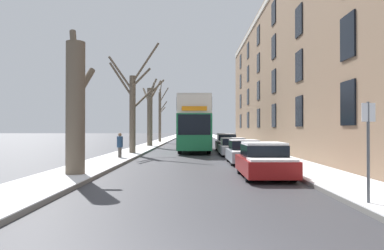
# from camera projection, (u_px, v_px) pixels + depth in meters

# --- Properties ---
(sidewalk_left) EXTENTS (2.39, 130.00, 0.16)m
(sidewalk_left) POSITION_uv_depth(u_px,v_px,m) (163.00, 141.00, 57.76)
(sidewalk_left) COLOR slate
(sidewalk_left) RESTS_ON ground
(sidewalk_right) EXTENTS (2.39, 130.00, 0.16)m
(sidewalk_right) POSITION_uv_depth(u_px,v_px,m) (227.00, 141.00, 57.69)
(sidewalk_right) COLOR slate
(sidewalk_right) RESTS_ON ground
(terrace_facade_right) EXTENTS (9.10, 47.84, 13.34)m
(terrace_facade_right) POSITION_uv_depth(u_px,v_px,m) (317.00, 74.00, 32.53)
(terrace_facade_right) COLOR #8C7056
(terrace_facade_right) RESTS_ON ground
(bare_tree_left_0) EXTENTS (1.04, 1.91, 5.95)m
(bare_tree_left_0) POSITION_uv_depth(u_px,v_px,m) (76.00, 106.00, 14.51)
(bare_tree_left_0) COLOR brown
(bare_tree_left_0) RESTS_ON ground
(bare_tree_left_1) EXTENTS (3.80, 2.77, 8.17)m
(bare_tree_left_1) POSITION_uv_depth(u_px,v_px,m) (133.00, 107.00, 27.29)
(bare_tree_left_1) COLOR brown
(bare_tree_left_1) RESTS_ON ground
(bare_tree_left_2) EXTENTS (2.59, 3.53, 7.26)m
(bare_tree_left_2) POSITION_uv_depth(u_px,v_px,m) (150.00, 112.00, 38.97)
(bare_tree_left_2) COLOR brown
(bare_tree_left_2) RESTS_ON ground
(bare_tree_left_3) EXTENTS (1.64, 3.70, 8.52)m
(bare_tree_left_3) POSITION_uv_depth(u_px,v_px,m) (160.00, 114.00, 51.44)
(bare_tree_left_3) COLOR brown
(bare_tree_left_3) RESTS_ON ground
(double_decker_bus) EXTENTS (2.59, 10.70, 4.46)m
(double_decker_bus) POSITION_uv_depth(u_px,v_px,m) (194.00, 122.00, 31.72)
(double_decker_bus) COLOR #1E7A47
(double_decker_bus) RESTS_ON ground
(parked_car_0) EXTENTS (1.82, 4.06, 1.37)m
(parked_car_0) POSITION_uv_depth(u_px,v_px,m) (264.00, 161.00, 14.56)
(parked_car_0) COLOR maroon
(parked_car_0) RESTS_ON ground
(parked_car_1) EXTENTS (1.72, 4.11, 1.30)m
(parked_car_1) POSITION_uv_depth(u_px,v_px,m) (244.00, 152.00, 20.53)
(parked_car_1) COLOR #9EA3AD
(parked_car_1) RESTS_ON ground
(parked_car_2) EXTENTS (1.86, 4.28, 1.27)m
(parked_car_2) POSITION_uv_depth(u_px,v_px,m) (233.00, 147.00, 26.55)
(parked_car_2) COLOR #9EA3AD
(parked_car_2) RESTS_ON ground
(parked_car_3) EXTENTS (1.71, 4.13, 1.51)m
(parked_car_3) POSITION_uv_depth(u_px,v_px,m) (226.00, 143.00, 31.86)
(parked_car_3) COLOR black
(parked_car_3) RESTS_ON ground
(oncoming_van) EXTENTS (1.91, 4.94, 2.20)m
(oncoming_van) POSITION_uv_depth(u_px,v_px,m) (187.00, 134.00, 51.73)
(oncoming_van) COLOR #9EA3AD
(oncoming_van) RESTS_ON ground
(pedestrian_left_sidewalk) EXTENTS (0.36, 0.36, 1.65)m
(pedestrian_left_sidewalk) POSITION_uv_depth(u_px,v_px,m) (120.00, 145.00, 22.83)
(pedestrian_left_sidewalk) COLOR #4C4742
(pedestrian_left_sidewalk) RESTS_ON ground
(street_sign_post) EXTENTS (0.32, 0.07, 2.54)m
(street_sign_post) POSITION_uv_depth(u_px,v_px,m) (368.00, 148.00, 8.79)
(street_sign_post) COLOR #4C4F54
(street_sign_post) RESTS_ON ground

